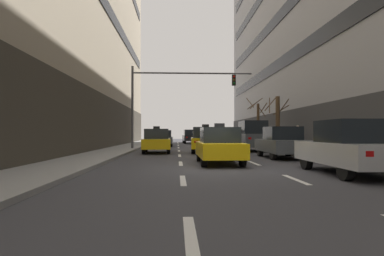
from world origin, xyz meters
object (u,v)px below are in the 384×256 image
object	(u,v)px
car_parked_2	(281,143)
car_driving_4	(191,137)
taxi_driving_3	(205,140)
street_tree_1	(258,122)
car_driving_0	(163,138)
taxi_driving_1	(219,146)
car_parked_1	(350,148)
pedestrian_1	(298,136)
street_tree_0	(278,121)
taxi_driving_2	(157,141)
car_parked_3	(253,136)
traffic_signal_0	(170,91)
pedestrian_0	(326,139)

from	to	relation	value
car_parked_2	car_driving_4	bearing A→B (deg)	98.77
taxi_driving_3	street_tree_1	distance (m)	10.43
car_driving_4	car_driving_0	bearing A→B (deg)	-108.83
taxi_driving_1	taxi_driving_3	world-z (taller)	taxi_driving_3
car_parked_1	street_tree_1	size ratio (longest dim) A/B	1.02
pedestrian_1	street_tree_0	bearing A→B (deg)	102.58
taxi_driving_3	street_tree_0	size ratio (longest dim) A/B	1.15
car_driving_4	street_tree_0	world-z (taller)	street_tree_0
car_parked_1	taxi_driving_3	bearing A→B (deg)	107.21
taxi_driving_2	car_parked_2	bearing A→B (deg)	-35.01
car_parked_1	pedestrian_1	bearing A→B (deg)	77.07
car_driving_0	street_tree_1	world-z (taller)	street_tree_1
car_parked_3	taxi_driving_2	bearing A→B (deg)	-165.14
car_parked_3	traffic_signal_0	bearing A→B (deg)	162.11
car_parked_3	street_tree_0	bearing A→B (deg)	21.88
taxi_driving_2	street_tree_1	world-z (taller)	street_tree_1
taxi_driving_3	car_parked_2	distance (m)	5.96
car_parked_1	car_parked_3	distance (m)	13.42
taxi_driving_2	pedestrian_1	xyz separation A→B (m)	(9.51, 0.08, 0.34)
taxi_driving_3	car_parked_1	world-z (taller)	taxi_driving_3
car_driving_4	street_tree_1	bearing A→B (deg)	-61.48
car_driving_0	pedestrian_0	bearing A→B (deg)	-54.94
car_parked_1	car_driving_0	bearing A→B (deg)	107.19
car_driving_4	car_parked_3	size ratio (longest dim) A/B	1.03
car_driving_0	taxi_driving_3	size ratio (longest dim) A/B	0.91
car_parked_3	pedestrian_1	size ratio (longest dim) A/B	2.70
car_driving_0	pedestrian_1	bearing A→B (deg)	-47.20
taxi_driving_1	taxi_driving_2	distance (m)	8.47
street_tree_1	car_parked_1	bearing A→B (deg)	-95.91
car_parked_3	pedestrian_1	world-z (taller)	car_parked_3
taxi_driving_1	traffic_signal_0	distance (m)	12.45
taxi_driving_2	pedestrian_0	bearing A→B (deg)	-20.11
street_tree_0	street_tree_1	size ratio (longest dim) A/B	0.88
car_driving_0	car_driving_4	world-z (taller)	car_driving_4
car_parked_1	street_tree_1	bearing A→B (deg)	84.09
traffic_signal_0	pedestrian_1	world-z (taller)	traffic_signal_0
car_driving_4	car_parked_1	xyz separation A→B (m)	(3.71, -30.90, 0.00)
car_driving_0	pedestrian_1	world-z (taller)	pedestrian_1
taxi_driving_2	car_parked_2	world-z (taller)	taxi_driving_2
pedestrian_0	car_driving_4	bearing A→B (deg)	106.28
street_tree_0	street_tree_1	bearing A→B (deg)	90.17
taxi_driving_2	car_parked_3	bearing A→B (deg)	14.86
taxi_driving_2	taxi_driving_1	bearing A→B (deg)	-68.36
taxi_driving_2	pedestrian_0	size ratio (longest dim) A/B	2.86
taxi_driving_2	street_tree_1	size ratio (longest dim) A/B	0.94
car_parked_1	street_tree_0	bearing A→B (deg)	81.58
street_tree_0	pedestrian_0	xyz separation A→B (m)	(0.86, -6.24, -1.20)
traffic_signal_0	street_tree_1	world-z (taller)	traffic_signal_0
taxi_driving_3	pedestrian_0	bearing A→B (deg)	-28.52
traffic_signal_0	taxi_driving_1	bearing A→B (deg)	-78.65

